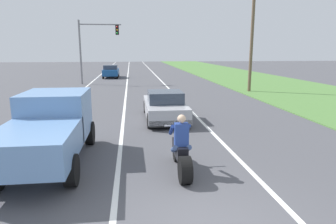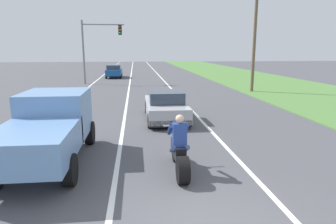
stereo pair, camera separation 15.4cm
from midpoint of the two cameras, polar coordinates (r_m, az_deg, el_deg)
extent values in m
cube|color=white|center=(25.32, -16.30, 3.91)|extent=(0.14, 120.00, 0.01)
cube|color=white|center=(25.18, 0.13, 4.34)|extent=(0.14, 120.00, 0.01)
cube|color=white|center=(24.99, -8.11, 4.17)|extent=(0.14, 120.00, 0.01)
cube|color=#517F3D|center=(28.27, 21.00, 4.43)|extent=(10.00, 120.00, 0.06)
cylinder|color=black|center=(7.54, 2.68, -10.97)|extent=(0.28, 0.69, 0.69)
cylinder|color=black|center=(8.98, 1.01, -7.38)|extent=(0.12, 0.63, 0.63)
cube|color=black|center=(8.20, 1.73, -7.07)|extent=(0.28, 1.10, 0.36)
cylinder|color=#B2B2B7|center=(8.79, 1.09, -5.29)|extent=(0.08, 0.36, 0.73)
cylinder|color=#A5A5AA|center=(8.65, 1.12, -2.61)|extent=(0.70, 0.05, 0.05)
cube|color=navy|center=(7.84, 2.00, -4.29)|extent=(0.36, 0.24, 0.60)
sphere|color=beige|center=(7.74, 2.03, -1.30)|extent=(0.22, 0.22, 0.22)
cylinder|color=#384C7A|center=(7.97, 0.66, -7.04)|extent=(0.14, 0.47, 0.32)
cylinder|color=navy|center=(8.09, 0.13, -3.42)|extent=(0.10, 0.51, 0.40)
cylinder|color=#384C7A|center=(8.02, 3.23, -6.93)|extent=(0.14, 0.47, 0.32)
cylinder|color=navy|center=(8.15, 3.21, -3.31)|extent=(0.10, 0.51, 0.40)
cube|color=#B7B7BC|center=(14.25, -0.95, 0.72)|extent=(1.80, 4.30, 0.64)
cube|color=#333D4C|center=(13.96, -0.87, 2.90)|extent=(1.56, 1.70, 0.52)
cube|color=black|center=(12.32, 0.07, -2.19)|extent=(1.76, 0.20, 0.28)
cylinder|color=black|center=(15.80, -4.45, 1.02)|extent=(0.24, 0.64, 0.64)
cylinder|color=black|center=(15.95, 1.31, 1.15)|extent=(0.24, 0.64, 0.64)
cylinder|color=black|center=(12.68, -3.78, -1.66)|extent=(0.24, 0.64, 0.64)
cylinder|color=black|center=(12.86, 3.36, -1.46)|extent=(0.24, 0.64, 0.64)
cube|color=#6B93C6|center=(10.09, -20.84, -0.32)|extent=(1.90, 2.10, 1.40)
cube|color=#333D4C|center=(10.35, -20.55, 2.16)|extent=(1.67, 0.29, 0.57)
cube|color=#6B93C6|center=(8.06, -24.42, -5.74)|extent=(1.90, 2.70, 0.80)
cylinder|color=black|center=(11.27, -23.88, -3.96)|extent=(0.28, 0.80, 0.80)
cylinder|color=black|center=(10.88, -15.06, -3.87)|extent=(0.28, 0.80, 0.80)
cylinder|color=black|center=(7.75, -18.46, -10.50)|extent=(0.28, 0.80, 0.80)
cylinder|color=gray|center=(30.24, -16.47, 10.81)|extent=(0.18, 0.18, 6.00)
cylinder|color=gray|center=(30.08, -12.93, 15.95)|extent=(3.93, 0.12, 0.12)
cube|color=black|center=(29.94, -9.81, 15.13)|extent=(0.32, 0.24, 0.90)
sphere|color=red|center=(29.82, -9.84, 15.68)|extent=(0.16, 0.16, 0.16)
sphere|color=orange|center=(29.80, -9.82, 15.14)|extent=(0.16, 0.16, 0.16)
sphere|color=green|center=(29.79, -9.80, 14.61)|extent=(0.16, 0.16, 0.16)
cylinder|color=brown|center=(24.31, 15.42, 12.21)|extent=(0.24, 0.24, 7.24)
cube|color=#194C8C|center=(36.51, -10.92, 7.46)|extent=(1.76, 4.00, 0.70)
cube|color=#333D4C|center=(36.27, -10.98, 8.38)|extent=(1.56, 2.00, 0.50)
cylinder|color=black|center=(37.99, -11.97, 7.05)|extent=(0.20, 0.60, 0.60)
cylinder|color=black|center=(37.88, -9.55, 7.13)|extent=(0.20, 0.60, 0.60)
cylinder|color=black|center=(35.21, -12.35, 6.68)|extent=(0.20, 0.60, 0.60)
cylinder|color=black|center=(35.10, -9.73, 6.76)|extent=(0.20, 0.60, 0.60)
camera|label=1|loc=(0.08, -90.40, -0.08)|focal=32.03mm
camera|label=2|loc=(0.08, 89.60, 0.08)|focal=32.03mm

